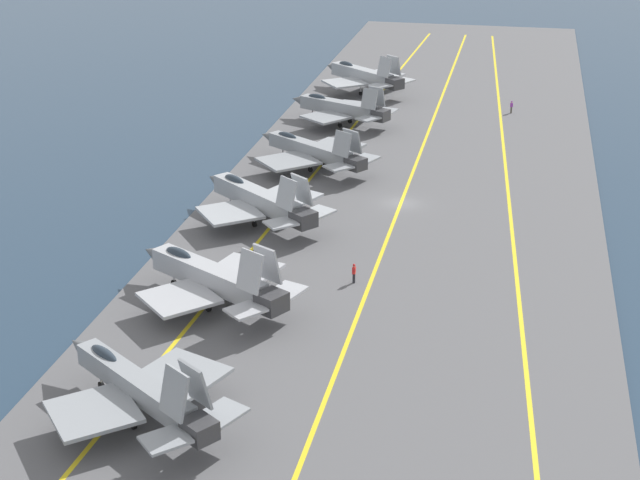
{
  "coord_description": "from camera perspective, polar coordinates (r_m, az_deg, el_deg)",
  "views": [
    {
      "loc": [
        -96.86,
        -11.76,
        36.96
      ],
      "look_at": [
        -17.52,
        5.07,
        2.9
      ],
      "focal_mm": 55.0,
      "sensor_mm": 36.0,
      "label": 1
    }
  ],
  "objects": [
    {
      "name": "ground_plane",
      "position": [
        104.34,
        4.73,
        1.95
      ],
      "size": [
        2000.0,
        2000.0,
        0.0
      ],
      "primitive_type": "plane",
      "color": "#23384C"
    },
    {
      "name": "carrier_deck",
      "position": [
        104.27,
        4.73,
        2.06
      ],
      "size": [
        209.32,
        41.44,
        0.4
      ],
      "primitive_type": "cube",
      "color": "#565659",
      "rests_on": "ground"
    },
    {
      "name": "deck_stripe_foul_line",
      "position": [
        103.53,
        10.99,
        1.67
      ],
      "size": [
        187.99,
        13.01,
        0.01
      ],
      "primitive_type": "cube",
      "rotation": [
        0.0,
        0.0,
        0.07
      ],
      "color": "yellow",
      "rests_on": "carrier_deck"
    },
    {
      "name": "deck_stripe_centerline",
      "position": [
        104.2,
        4.73,
        2.16
      ],
      "size": [
        188.39,
        0.36,
        0.01
      ],
      "primitive_type": "cube",
      "color": "yellow",
      "rests_on": "carrier_deck"
    },
    {
      "name": "deck_stripe_edge_line",
      "position": [
        106.09,
        -1.38,
        2.62
      ],
      "size": [
        188.2,
        9.3,
        0.01
      ],
      "primitive_type": "cube",
      "rotation": [
        0.0,
        0.0,
        -0.05
      ],
      "color": "yellow",
      "rests_on": "carrier_deck"
    },
    {
      "name": "parked_jet_second",
      "position": [
        66.72,
        -10.5,
        -8.41
      ],
      "size": [
        13.45,
        15.61,
        6.26
      ],
      "color": "gray",
      "rests_on": "carrier_deck"
    },
    {
      "name": "parked_jet_third",
      "position": [
        81.5,
        -6.33,
        -2.15
      ],
      "size": [
        13.41,
        16.29,
        6.53
      ],
      "color": "#A8AAAF",
      "rests_on": "carrier_deck"
    },
    {
      "name": "parked_jet_fourth",
      "position": [
        98.28,
        -3.59,
        2.4
      ],
      "size": [
        14.05,
        15.85,
        6.27
      ],
      "color": "#9EA3A8",
      "rests_on": "carrier_deck"
    },
    {
      "name": "parked_jet_fifth",
      "position": [
        114.02,
        -0.45,
        5.25
      ],
      "size": [
        14.09,
        16.09,
        5.74
      ],
      "color": "gray",
      "rests_on": "carrier_deck"
    },
    {
      "name": "parked_jet_sixth",
      "position": [
        131.78,
        1.18,
        7.7
      ],
      "size": [
        12.44,
        15.47,
        5.78
      ],
      "color": "gray",
      "rests_on": "carrier_deck"
    },
    {
      "name": "parked_jet_seventh",
      "position": [
        148.29,
        2.54,
        9.56
      ],
      "size": [
        13.89,
        15.23,
        6.47
      ],
      "color": "#9EA3A8",
      "rests_on": "carrier_deck"
    },
    {
      "name": "crew_purple_vest",
      "position": [
        140.12,
        11.08,
        7.64
      ],
      "size": [
        0.28,
        0.39,
        1.75
      ],
      "color": "#4C473D",
      "rests_on": "carrier_deck"
    },
    {
      "name": "crew_red_vest",
      "position": [
        85.24,
        1.99,
        -1.9
      ],
      "size": [
        0.39,
        0.28,
        1.8
      ],
      "color": "#232328",
      "rests_on": "carrier_deck"
    }
  ]
}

